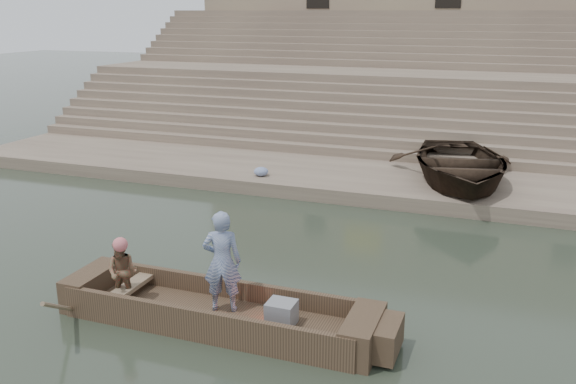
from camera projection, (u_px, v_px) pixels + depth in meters
The scene contains 13 objects.
ground at pixel (386, 317), 10.82m from camera, with size 120.00×120.00×0.00m, color #273225.
lower_landing at pixel (442, 188), 17.95m from camera, with size 32.00×4.00×0.40m, color gray.
mid_landing at pixel (468, 110), 24.36m from camera, with size 32.00×3.00×2.80m, color gray.
upper_landing at pixel (482, 65), 30.31m from camera, with size 32.00×3.00×5.20m, color gray.
ghat_steps at pixel (472, 95), 25.76m from camera, with size 32.00×11.00×5.20m.
building_wall at pixel (491, 3), 33.06m from camera, with size 32.00×5.07×11.20m.
main_rowboat at pixel (217, 318), 10.54m from camera, with size 5.00×1.30×0.22m, color brown.
rowboat_trim at pixel (228, 310), 10.41m from camera, with size 6.04×2.63×1.80m.
standing_man at pixel (222, 261), 10.36m from camera, with size 0.65×0.43×1.79m, color navy.
rowing_man at pixel (122, 272), 10.77m from camera, with size 0.55×0.43×1.13m, color #246E43.
television at pixel (281, 313), 10.06m from camera, with size 0.46×0.42×0.40m.
beached_rowboat at pixel (459, 164), 17.68m from camera, with size 3.84×5.37×1.11m, color #2D2116.
cloth_bundles at pixel (480, 190), 16.54m from camera, with size 13.08×0.78×0.26m.
Camera 1 is at (1.77, -9.74, 5.17)m, focal length 38.37 mm.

